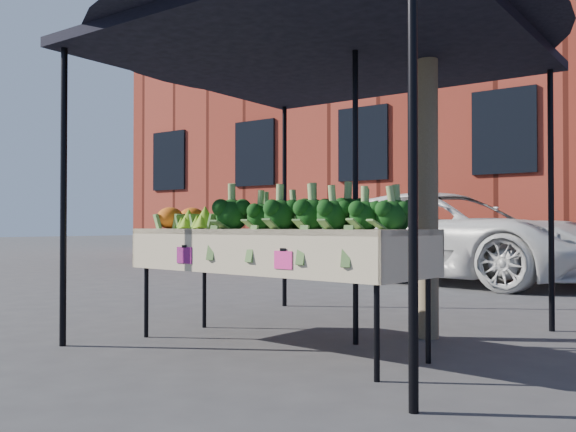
# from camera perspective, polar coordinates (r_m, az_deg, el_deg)

# --- Properties ---
(ground) EXTENTS (90.00, 90.00, 0.00)m
(ground) POSITION_cam_1_polar(r_m,az_deg,el_deg) (4.86, -2.37, -11.88)
(ground) COLOR #37373A
(table) EXTENTS (2.46, 1.00, 0.90)m
(table) POSITION_cam_1_polar(r_m,az_deg,el_deg) (4.66, -1.45, -6.75)
(table) COLOR #C2B18D
(table) RESTS_ON ground
(canopy) EXTENTS (3.16, 3.16, 2.74)m
(canopy) POSITION_cam_1_polar(r_m,az_deg,el_deg) (5.10, 3.27, 4.11)
(canopy) COLOR black
(canopy) RESTS_ON ground
(broccoli_heap) EXTENTS (1.57, 0.60, 0.29)m
(broccoli_heap) POSITION_cam_1_polar(r_m,az_deg,el_deg) (4.45, 2.45, 0.68)
(broccoli_heap) COLOR black
(broccoli_heap) RESTS_ON table
(romanesco_cluster) EXTENTS (0.46, 0.60, 0.23)m
(romanesco_cluster) POSITION_cam_1_polar(r_m,az_deg,el_deg) (5.09, -7.18, 0.11)
(romanesco_cluster) COLOR #81B126
(romanesco_cluster) RESTS_ON table
(cauliflower_pair) EXTENTS (0.26, 0.46, 0.20)m
(cauliflower_pair) POSITION_cam_1_polar(r_m,az_deg,el_deg) (5.37, -9.86, -0.06)
(cauliflower_pair) COLOR orange
(cauliflower_pair) RESTS_ON table
(vehicle) EXTENTS (1.83, 2.65, 5.33)m
(vehicle) POSITION_cam_1_polar(r_m,az_deg,el_deg) (10.72, 14.40, 8.48)
(vehicle) COLOR white
(vehicle) RESTS_ON ground
(street_tree) EXTENTS (2.46, 2.46, 4.84)m
(street_tree) POSITION_cam_1_polar(r_m,az_deg,el_deg) (5.41, 12.78, 15.16)
(street_tree) COLOR #1E4C14
(street_tree) RESTS_ON ground
(building_left) EXTENTS (12.00, 8.00, 9.00)m
(building_left) POSITION_cam_1_polar(r_m,az_deg,el_deg) (18.00, 8.95, 10.56)
(building_left) COLOR maroon
(building_left) RESTS_ON ground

